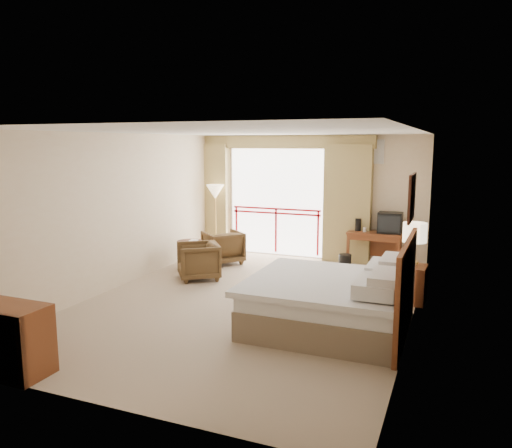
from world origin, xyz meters
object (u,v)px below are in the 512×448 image
at_px(desk, 375,239).
at_px(wastebasket, 345,262).
at_px(bed, 332,301).
at_px(nightstand, 412,284).
at_px(table_lamp, 415,233).
at_px(armchair_far, 223,263).
at_px(side_table, 190,250).
at_px(armchair_near, 199,279).
at_px(tv, 390,223).
at_px(floor_lamp, 215,194).

distance_m(desk, wastebasket, 0.87).
relative_size(bed, desk, 1.95).
xyz_separation_m(nightstand, table_lamp, (0.00, 0.05, 0.82)).
xyz_separation_m(nightstand, armchair_far, (-3.96, 1.25, -0.30)).
bearing_deg(side_table, armchair_far, 58.64).
relative_size(desk, armchair_near, 1.45).
distance_m(desk, armchair_near, 3.75).
distance_m(wastebasket, armchair_far, 2.56).
bearing_deg(desk, tv, -10.10).
bearing_deg(desk, wastebasket, -129.07).
relative_size(tv, wastebasket, 1.51).
height_order(nightstand, table_lamp, table_lamp).
height_order(bed, table_lamp, table_lamp).
distance_m(bed, side_table, 4.06).
xyz_separation_m(bed, armchair_far, (-3.04, 2.82, -0.38)).
bearing_deg(bed, floor_lamp, 134.94).
xyz_separation_m(table_lamp, armchair_far, (-3.96, 1.20, -1.12)).
height_order(bed, wastebasket, bed).
xyz_separation_m(bed, nightstand, (0.92, 1.57, -0.08)).
relative_size(bed, wastebasket, 6.78).
height_order(tv, armchair_near, tv).
distance_m(nightstand, armchair_near, 3.85).
distance_m(armchair_near, floor_lamp, 2.60).
bearing_deg(armchair_near, table_lamp, 55.00).
height_order(tv, wastebasket, tv).
height_order(tv, side_table, tv).
relative_size(nightstand, armchair_near, 0.80).
xyz_separation_m(wastebasket, armchair_far, (-2.52, -0.42, -0.16)).
height_order(wastebasket, armchair_far, armchair_far).
bearing_deg(wastebasket, nightstand, -49.26).
distance_m(bed, wastebasket, 3.28).
bearing_deg(armchair_far, nightstand, 114.02).
bearing_deg(tv, floor_lamp, -171.75).
height_order(tv, armchair_far, tv).
xyz_separation_m(table_lamp, wastebasket, (-1.44, 1.62, -0.96)).
relative_size(tv, side_table, 0.84).
distance_m(table_lamp, floor_lamp, 4.96).
bearing_deg(table_lamp, bed, -119.58).
relative_size(nightstand, armchair_far, 0.79).
xyz_separation_m(tv, armchair_near, (-3.19, -2.26, -0.92)).
xyz_separation_m(bed, desk, (-0.03, 3.83, 0.18)).
distance_m(table_lamp, armchair_far, 4.28).
bearing_deg(floor_lamp, tv, 2.32).
distance_m(tv, armchair_far, 3.57).
bearing_deg(tv, wastebasket, -139.57).
height_order(nightstand, armchair_far, nightstand).
bearing_deg(desk, floor_lamp, -176.38).
bearing_deg(tv, armchair_near, -138.77).
xyz_separation_m(wastebasket, armchair_near, (-2.41, -1.72, -0.16)).
bearing_deg(bed, armchair_near, 152.58).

